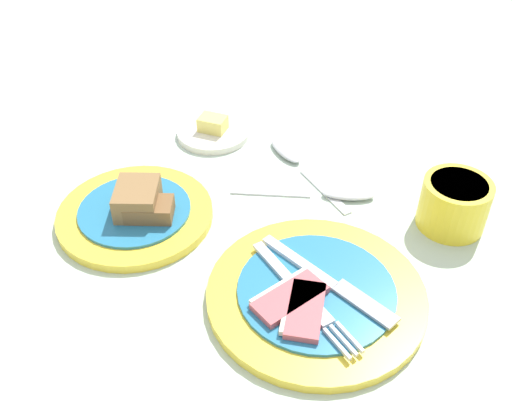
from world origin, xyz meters
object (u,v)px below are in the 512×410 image
at_px(teaspoon_by_saucer, 295,160).
at_px(butter_dish, 213,131).
at_px(teaspoon_near_cup, 328,193).
at_px(bread_plate, 136,211).
at_px(breakfast_plate, 315,295).
at_px(sugar_cup, 454,203).

bearing_deg(teaspoon_by_saucer, butter_dish, 30.50).
height_order(butter_dish, teaspoon_near_cup, butter_dish).
bearing_deg(bread_plate, teaspoon_by_saucer, 62.51).
height_order(breakfast_plate, teaspoon_near_cup, breakfast_plate).
xyz_separation_m(butter_dish, teaspoon_near_cup, (0.22, -0.04, -0.00)).
height_order(breakfast_plate, teaspoon_by_saucer, breakfast_plate).
bearing_deg(breakfast_plate, teaspoon_by_saucer, 123.72).
relative_size(teaspoon_by_saucer, teaspoon_near_cup, 0.99).
bearing_deg(butter_dish, sugar_cup, -1.55).
relative_size(breakfast_plate, bread_plate, 1.22).
bearing_deg(sugar_cup, teaspoon_near_cup, -168.66).
bearing_deg(bread_plate, butter_dish, 98.19).
bearing_deg(sugar_cup, butter_dish, 178.45).
xyz_separation_m(bread_plate, teaspoon_by_saucer, (0.11, 0.21, -0.01)).
distance_m(butter_dish, teaspoon_near_cup, 0.22).
relative_size(breakfast_plate, teaspoon_near_cup, 1.35).
xyz_separation_m(bread_plate, teaspoon_near_cup, (0.19, 0.17, -0.01)).
bearing_deg(teaspoon_near_cup, bread_plate, -164.90).
relative_size(breakfast_plate, teaspoon_by_saucer, 1.36).
distance_m(breakfast_plate, bread_plate, 0.26).
distance_m(sugar_cup, butter_dish, 0.37).
distance_m(sugar_cup, teaspoon_by_saucer, 0.23).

